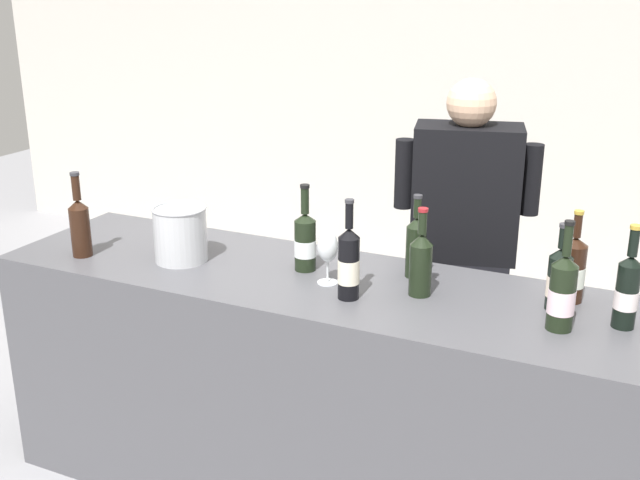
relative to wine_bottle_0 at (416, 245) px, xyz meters
The scene contains 14 objects.
wall_back 2.47m from the wine_bottle_0, 96.99° to the left, with size 8.00×0.10×2.80m, color beige.
counter 0.69m from the wine_bottle_0, 149.88° to the right, with size 2.52×0.68×0.95m, color #4C4C51.
wine_bottle_0 is the anchor object (origin of this frame).
wine_bottle_1 0.74m from the wine_bottle_0, 10.49° to the right, with size 0.07×0.07×0.34m.
wine_bottle_2 0.55m from the wine_bottle_0, ahead, with size 0.08×0.08×0.32m.
wine_bottle_3 0.32m from the wine_bottle_0, 116.07° to the right, with size 0.07×0.07×0.35m.
wine_bottle_4 0.53m from the wine_bottle_0, ahead, with size 0.08×0.08×0.30m.
wine_bottle_5 0.41m from the wine_bottle_0, 164.33° to the right, with size 0.08×0.08×0.33m.
wine_bottle_6 0.17m from the wine_bottle_0, 66.10° to the right, with size 0.08×0.08×0.31m.
wine_bottle_7 0.60m from the wine_bottle_0, 23.21° to the right, with size 0.08×0.08×0.36m.
wine_bottle_8 1.31m from the wine_bottle_0, 164.65° to the right, with size 0.08×0.08×0.34m.
wine_glass 0.33m from the wine_bottle_0, 143.08° to the right, with size 0.07×0.07×0.20m.
ice_bucket 0.90m from the wine_bottle_0, 165.66° to the right, with size 0.21×0.21×0.22m.
person_server 0.56m from the wine_bottle_0, 84.02° to the left, with size 0.57×0.34×1.62m.
Camera 1 is at (1.10, -2.37, 1.99)m, focal length 43.35 mm.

